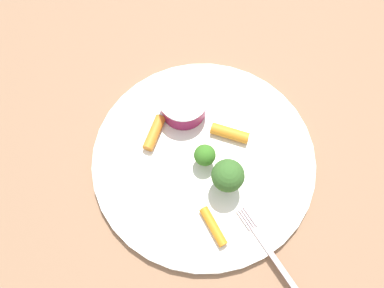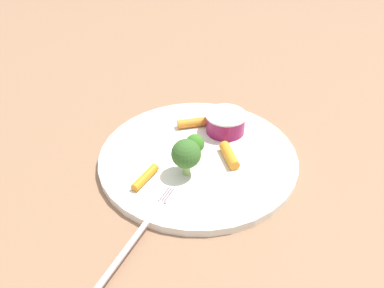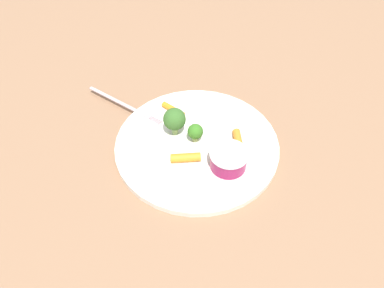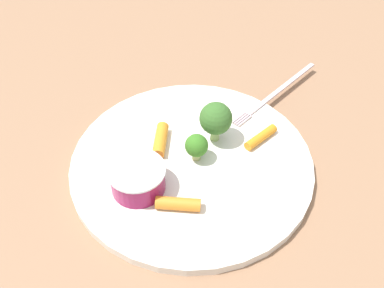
{
  "view_description": "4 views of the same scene",
  "coord_description": "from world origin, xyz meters",
  "px_view_note": "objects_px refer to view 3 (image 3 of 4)",
  "views": [
    {
      "loc": [
        0.04,
        0.19,
        0.51
      ],
      "look_at": [
        0.01,
        -0.02,
        0.02
      ],
      "focal_mm": 37.27,
      "sensor_mm": 36.0,
      "label": 1
    },
    {
      "loc": [
        -0.35,
        0.29,
        0.38
      ],
      "look_at": [
        0.01,
        0.0,
        0.03
      ],
      "focal_mm": 36.31,
      "sensor_mm": 36.0,
      "label": 2
    },
    {
      "loc": [
        -0.22,
        -0.37,
        0.48
      ],
      "look_at": [
        -0.02,
        -0.01,
        0.03
      ],
      "focal_mm": 32.9,
      "sensor_mm": 36.0,
      "label": 3
    },
    {
      "loc": [
        0.33,
        -0.13,
        0.41
      ],
      "look_at": [
        -0.01,
        0.0,
        0.03
      ],
      "focal_mm": 40.33,
      "sensor_mm": 36.0,
      "label": 4
    }
  ],
  "objects_px": {
    "plate": "(197,144)",
    "carrot_stick_0": "(238,141)",
    "broccoli_floret_0": "(195,132)",
    "carrot_stick_2": "(186,158)",
    "carrot_stick_1": "(172,110)",
    "broccoli_floret_1": "(174,119)",
    "fork": "(125,105)",
    "sauce_cup": "(229,159)"
  },
  "relations": [
    {
      "from": "carrot_stick_1",
      "to": "carrot_stick_2",
      "type": "height_order",
      "value": "carrot_stick_2"
    },
    {
      "from": "carrot_stick_0",
      "to": "plate",
      "type": "bearing_deg",
      "value": 147.7
    },
    {
      "from": "carrot_stick_1",
      "to": "sauce_cup",
      "type": "bearing_deg",
      "value": -82.26
    },
    {
      "from": "sauce_cup",
      "to": "broccoli_floret_1",
      "type": "bearing_deg",
      "value": 110.72
    },
    {
      "from": "plate",
      "to": "fork",
      "type": "height_order",
      "value": "fork"
    },
    {
      "from": "broccoli_floret_0",
      "to": "carrot_stick_1",
      "type": "relative_size",
      "value": 0.72
    },
    {
      "from": "carrot_stick_0",
      "to": "carrot_stick_2",
      "type": "relative_size",
      "value": 0.96
    },
    {
      "from": "broccoli_floret_0",
      "to": "carrot_stick_0",
      "type": "bearing_deg",
      "value": -36.2
    },
    {
      "from": "fork",
      "to": "carrot_stick_1",
      "type": "bearing_deg",
      "value": -40.65
    },
    {
      "from": "carrot_stick_1",
      "to": "fork",
      "type": "relative_size",
      "value": 0.29
    },
    {
      "from": "broccoli_floret_0",
      "to": "plate",
      "type": "bearing_deg",
      "value": -91.22
    },
    {
      "from": "plate",
      "to": "broccoli_floret_1",
      "type": "bearing_deg",
      "value": 120.1
    },
    {
      "from": "plate",
      "to": "carrot_stick_0",
      "type": "xyz_separation_m",
      "value": [
        0.06,
        -0.04,
        0.01
      ]
    },
    {
      "from": "plate",
      "to": "sauce_cup",
      "type": "distance_m",
      "value": 0.08
    },
    {
      "from": "sauce_cup",
      "to": "plate",
      "type": "bearing_deg",
      "value": 104.88
    },
    {
      "from": "sauce_cup",
      "to": "fork",
      "type": "height_order",
      "value": "sauce_cup"
    },
    {
      "from": "plate",
      "to": "carrot_stick_2",
      "type": "relative_size",
      "value": 5.75
    },
    {
      "from": "broccoli_floret_1",
      "to": "carrot_stick_0",
      "type": "height_order",
      "value": "broccoli_floret_1"
    },
    {
      "from": "broccoli_floret_0",
      "to": "fork",
      "type": "distance_m",
      "value": 0.17
    },
    {
      "from": "sauce_cup",
      "to": "carrot_stick_0",
      "type": "height_order",
      "value": "sauce_cup"
    },
    {
      "from": "plate",
      "to": "broccoli_floret_0",
      "type": "bearing_deg",
      "value": 88.78
    },
    {
      "from": "sauce_cup",
      "to": "carrot_stick_1",
      "type": "distance_m",
      "value": 0.17
    },
    {
      "from": "broccoli_floret_0",
      "to": "carrot_stick_2",
      "type": "bearing_deg",
      "value": -138.82
    },
    {
      "from": "sauce_cup",
      "to": "carrot_stick_1",
      "type": "relative_size",
      "value": 1.28
    },
    {
      "from": "plate",
      "to": "carrot_stick_0",
      "type": "bearing_deg",
      "value": -32.3
    },
    {
      "from": "carrot_stick_2",
      "to": "fork",
      "type": "bearing_deg",
      "value": 101.68
    },
    {
      "from": "carrot_stick_1",
      "to": "plate",
      "type": "bearing_deg",
      "value": -87.96
    },
    {
      "from": "broccoli_floret_1",
      "to": "carrot_stick_1",
      "type": "height_order",
      "value": "broccoli_floret_1"
    },
    {
      "from": "carrot_stick_2",
      "to": "carrot_stick_0",
      "type": "bearing_deg",
      "value": -6.77
    },
    {
      "from": "plate",
      "to": "carrot_stick_1",
      "type": "distance_m",
      "value": 0.1
    },
    {
      "from": "sauce_cup",
      "to": "broccoli_floret_0",
      "type": "bearing_deg",
      "value": 103.67
    },
    {
      "from": "carrot_stick_0",
      "to": "fork",
      "type": "bearing_deg",
      "value": 125.29
    },
    {
      "from": "plate",
      "to": "carrot_stick_0",
      "type": "distance_m",
      "value": 0.08
    },
    {
      "from": "plate",
      "to": "carrot_stick_2",
      "type": "distance_m",
      "value": 0.05
    },
    {
      "from": "carrot_stick_2",
      "to": "fork",
      "type": "distance_m",
      "value": 0.19
    },
    {
      "from": "broccoli_floret_1",
      "to": "carrot_stick_1",
      "type": "relative_size",
      "value": 1.1
    },
    {
      "from": "plate",
      "to": "sauce_cup",
      "type": "height_order",
      "value": "sauce_cup"
    },
    {
      "from": "broccoli_floret_0",
      "to": "carrot_stick_0",
      "type": "distance_m",
      "value": 0.08
    },
    {
      "from": "broccoli_floret_1",
      "to": "carrot_stick_2",
      "type": "distance_m",
      "value": 0.07
    },
    {
      "from": "carrot_stick_0",
      "to": "fork",
      "type": "distance_m",
      "value": 0.24
    },
    {
      "from": "plate",
      "to": "carrot_stick_1",
      "type": "relative_size",
      "value": 5.83
    },
    {
      "from": "plate",
      "to": "carrot_stick_2",
      "type": "bearing_deg",
      "value": -144.33
    }
  ]
}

